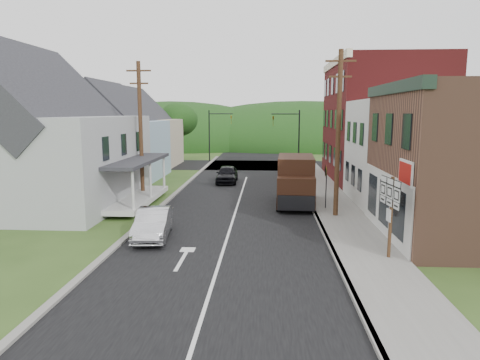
% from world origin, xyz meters
% --- Properties ---
extents(ground, '(120.00, 120.00, 0.00)m').
position_xyz_m(ground, '(0.00, 0.00, 0.00)').
color(ground, '#2D4719').
rests_on(ground, ground).
extents(road, '(9.00, 90.00, 0.02)m').
position_xyz_m(road, '(0.00, 10.00, 0.00)').
color(road, black).
rests_on(road, ground).
extents(cross_road, '(60.00, 9.00, 0.02)m').
position_xyz_m(cross_road, '(0.00, 27.00, 0.00)').
color(cross_road, black).
rests_on(cross_road, ground).
extents(sidewalk_right, '(2.80, 55.00, 0.15)m').
position_xyz_m(sidewalk_right, '(5.90, 8.00, 0.07)').
color(sidewalk_right, slate).
rests_on(sidewalk_right, ground).
extents(curb_right, '(0.20, 55.00, 0.15)m').
position_xyz_m(curb_right, '(4.55, 8.00, 0.07)').
color(curb_right, slate).
rests_on(curb_right, ground).
extents(curb_left, '(0.30, 55.00, 0.12)m').
position_xyz_m(curb_left, '(-4.65, 8.00, 0.06)').
color(curb_left, slate).
rests_on(curb_left, ground).
extents(storefront_tan, '(8.00, 8.00, 7.00)m').
position_xyz_m(storefront_tan, '(11.30, 0.00, 3.50)').
color(storefront_tan, brown).
rests_on(storefront_tan, ground).
extents(storefront_white, '(8.00, 7.00, 6.50)m').
position_xyz_m(storefront_white, '(11.30, 7.50, 3.25)').
color(storefront_white, silver).
rests_on(storefront_white, ground).
extents(storefront_red, '(8.00, 12.00, 10.00)m').
position_xyz_m(storefront_red, '(11.30, 17.00, 5.00)').
color(storefront_red, '#5E1617').
rests_on(storefront_red, ground).
extents(house_gray, '(10.20, 12.24, 8.35)m').
position_xyz_m(house_gray, '(-12.00, 6.00, 4.23)').
color(house_gray, '#A3A6A9').
rests_on(house_gray, ground).
extents(house_blue, '(7.14, 8.16, 7.28)m').
position_xyz_m(house_blue, '(-11.00, 17.00, 3.69)').
color(house_blue, '#95B5CB').
rests_on(house_blue, ground).
extents(house_cream, '(7.14, 8.16, 7.28)m').
position_xyz_m(house_cream, '(-11.50, 26.00, 3.69)').
color(house_cream, '#BAAA90').
rests_on(house_cream, ground).
extents(utility_pole_right, '(1.60, 0.26, 9.00)m').
position_xyz_m(utility_pole_right, '(5.60, 3.50, 4.66)').
color(utility_pole_right, '#472D19').
rests_on(utility_pole_right, ground).
extents(utility_pole_left, '(1.60, 0.26, 9.00)m').
position_xyz_m(utility_pole_left, '(-6.50, 8.00, 4.66)').
color(utility_pole_left, '#472D19').
rests_on(utility_pole_left, ground).
extents(traffic_signal_right, '(2.87, 0.20, 6.00)m').
position_xyz_m(traffic_signal_right, '(4.30, 23.50, 3.76)').
color(traffic_signal_right, black).
rests_on(traffic_signal_right, ground).
extents(traffic_signal_left, '(2.87, 0.20, 6.00)m').
position_xyz_m(traffic_signal_left, '(-4.30, 30.50, 3.76)').
color(traffic_signal_left, black).
rests_on(traffic_signal_left, ground).
extents(tree_left_b, '(4.80, 4.80, 6.94)m').
position_xyz_m(tree_left_b, '(-17.00, 12.00, 4.88)').
color(tree_left_b, '#382616').
rests_on(tree_left_b, ground).
extents(tree_left_c, '(5.80, 5.80, 8.41)m').
position_xyz_m(tree_left_c, '(-19.00, 20.00, 5.94)').
color(tree_left_c, '#382616').
rests_on(tree_left_c, ground).
extents(tree_left_d, '(4.80, 4.80, 6.94)m').
position_xyz_m(tree_left_d, '(-9.00, 32.00, 4.88)').
color(tree_left_d, '#382616').
rests_on(tree_left_d, ground).
extents(forested_ridge, '(90.00, 30.00, 16.00)m').
position_xyz_m(forested_ridge, '(0.00, 55.00, 0.00)').
color(forested_ridge, '#12340F').
rests_on(forested_ridge, ground).
extents(silver_sedan, '(1.86, 4.22, 1.35)m').
position_xyz_m(silver_sedan, '(-3.40, -0.93, 0.67)').
color(silver_sedan, silver).
rests_on(silver_sedan, ground).
extents(dark_sedan, '(1.73, 4.16, 1.41)m').
position_xyz_m(dark_sedan, '(-1.46, 14.94, 0.70)').
color(dark_sedan, black).
rests_on(dark_sedan, ground).
extents(delivery_van, '(2.50, 5.53, 3.03)m').
position_xyz_m(delivery_van, '(3.61, 6.64, 1.53)').
color(delivery_van, black).
rests_on(delivery_van, ground).
extents(route_sign_cluster, '(0.28, 1.81, 3.18)m').
position_xyz_m(route_sign_cluster, '(6.54, -3.39, 2.21)').
color(route_sign_cluster, '#472D19').
rests_on(route_sign_cluster, sidewalk_right).
extents(warning_sign, '(0.11, 0.71, 2.57)m').
position_xyz_m(warning_sign, '(5.27, 5.29, 1.79)').
color(warning_sign, black).
rests_on(warning_sign, sidewalk_right).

